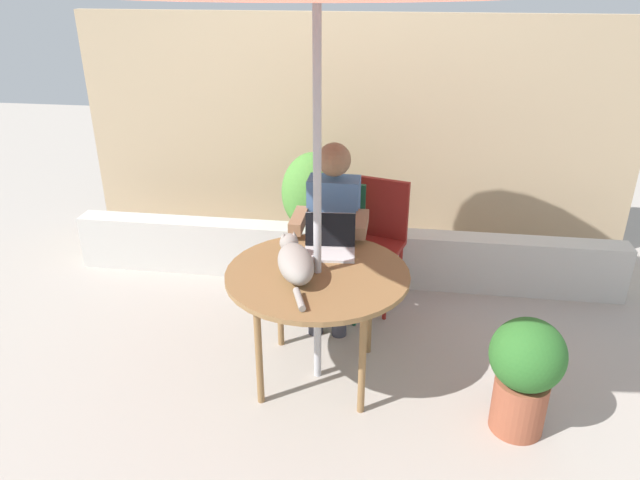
{
  "coord_description": "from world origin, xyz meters",
  "views": [
    {
      "loc": [
        0.43,
        -2.88,
        2.26
      ],
      "look_at": [
        0.0,
        0.1,
        0.86
      ],
      "focal_mm": 33.03,
      "sensor_mm": 36.0,
      "label": 1
    }
  ],
  "objects_px": {
    "chair_empty": "(376,232)",
    "laptop": "(330,241)",
    "chair_occupied": "(335,238)",
    "potted_plant_by_chair": "(314,202)",
    "cat": "(295,262)",
    "potted_plant_near_fence": "(525,370)",
    "patio_table": "(317,281)",
    "person_seated": "(332,225)"
  },
  "relations": [
    {
      "from": "chair_occupied",
      "to": "cat",
      "type": "distance_m",
      "value": 0.93
    },
    {
      "from": "chair_empty",
      "to": "laptop",
      "type": "xyz_separation_m",
      "value": [
        -0.25,
        -0.7,
        0.24
      ]
    },
    {
      "from": "patio_table",
      "to": "chair_empty",
      "type": "height_order",
      "value": "chair_empty"
    },
    {
      "from": "potted_plant_by_chair",
      "to": "cat",
      "type": "bearing_deg",
      "value": -85.1
    },
    {
      "from": "patio_table",
      "to": "potted_plant_by_chair",
      "type": "bearing_deg",
      "value": 99.5
    },
    {
      "from": "potted_plant_near_fence",
      "to": "cat",
      "type": "bearing_deg",
      "value": 169.14
    },
    {
      "from": "cat",
      "to": "potted_plant_near_fence",
      "type": "relative_size",
      "value": 0.95
    },
    {
      "from": "chair_empty",
      "to": "potted_plant_by_chair",
      "type": "relative_size",
      "value": 0.96
    },
    {
      "from": "laptop",
      "to": "cat",
      "type": "bearing_deg",
      "value": -114.27
    },
    {
      "from": "laptop",
      "to": "potted_plant_by_chair",
      "type": "xyz_separation_m",
      "value": [
        -0.28,
        1.22,
        -0.23
      ]
    },
    {
      "from": "cat",
      "to": "potted_plant_near_fence",
      "type": "xyz_separation_m",
      "value": [
        1.24,
        -0.24,
        -0.42
      ]
    },
    {
      "from": "chair_empty",
      "to": "patio_table",
      "type": "bearing_deg",
      "value": -105.9
    },
    {
      "from": "cat",
      "to": "potted_plant_by_chair",
      "type": "distance_m",
      "value": 1.58
    },
    {
      "from": "laptop",
      "to": "potted_plant_by_chair",
      "type": "relative_size",
      "value": 0.34
    },
    {
      "from": "chair_empty",
      "to": "chair_occupied",
      "type": "bearing_deg",
      "value": -152.26
    },
    {
      "from": "laptop",
      "to": "potted_plant_near_fence",
      "type": "distance_m",
      "value": 1.29
    },
    {
      "from": "person_seated",
      "to": "potted_plant_near_fence",
      "type": "bearing_deg",
      "value": -40.79
    },
    {
      "from": "patio_table",
      "to": "cat",
      "type": "bearing_deg",
      "value": -154.56
    },
    {
      "from": "potted_plant_near_fence",
      "to": "potted_plant_by_chair",
      "type": "height_order",
      "value": "potted_plant_by_chair"
    },
    {
      "from": "chair_occupied",
      "to": "potted_plant_near_fence",
      "type": "distance_m",
      "value": 1.6
    },
    {
      "from": "chair_occupied",
      "to": "laptop",
      "type": "height_order",
      "value": "laptop"
    },
    {
      "from": "cat",
      "to": "chair_empty",
      "type": "bearing_deg",
      "value": 69.07
    },
    {
      "from": "chair_occupied",
      "to": "laptop",
      "type": "xyz_separation_m",
      "value": [
        0.03,
        -0.56,
        0.24
      ]
    },
    {
      "from": "chair_occupied",
      "to": "chair_empty",
      "type": "relative_size",
      "value": 1.0
    },
    {
      "from": "patio_table",
      "to": "chair_empty",
      "type": "bearing_deg",
      "value": 74.1
    },
    {
      "from": "chair_occupied",
      "to": "cat",
      "type": "xyz_separation_m",
      "value": [
        -0.12,
        -0.89,
        0.26
      ]
    },
    {
      "from": "person_seated",
      "to": "potted_plant_near_fence",
      "type": "distance_m",
      "value": 1.52
    },
    {
      "from": "chair_occupied",
      "to": "potted_plant_near_fence",
      "type": "xyz_separation_m",
      "value": [
        1.12,
        -1.13,
        -0.16
      ]
    },
    {
      "from": "laptop",
      "to": "patio_table",
      "type": "bearing_deg",
      "value": -96.86
    },
    {
      "from": "chair_occupied",
      "to": "potted_plant_by_chair",
      "type": "relative_size",
      "value": 0.96
    },
    {
      "from": "chair_empty",
      "to": "cat",
      "type": "distance_m",
      "value": 1.14
    },
    {
      "from": "chair_occupied",
      "to": "person_seated",
      "type": "relative_size",
      "value": 0.73
    },
    {
      "from": "person_seated",
      "to": "laptop",
      "type": "xyz_separation_m",
      "value": [
        0.03,
        -0.4,
        0.07
      ]
    },
    {
      "from": "chair_empty",
      "to": "person_seated",
      "type": "height_order",
      "value": "person_seated"
    },
    {
      "from": "laptop",
      "to": "cat",
      "type": "height_order",
      "value": "laptop"
    },
    {
      "from": "chair_occupied",
      "to": "chair_empty",
      "type": "height_order",
      "value": "same"
    },
    {
      "from": "chair_empty",
      "to": "potted_plant_near_fence",
      "type": "distance_m",
      "value": 1.54
    },
    {
      "from": "laptop",
      "to": "cat",
      "type": "xyz_separation_m",
      "value": [
        -0.15,
        -0.33,
        0.02
      ]
    },
    {
      "from": "chair_occupied",
      "to": "potted_plant_by_chair",
      "type": "distance_m",
      "value": 0.71
    },
    {
      "from": "chair_occupied",
      "to": "person_seated",
      "type": "distance_m",
      "value": 0.23
    },
    {
      "from": "patio_table",
      "to": "potted_plant_near_fence",
      "type": "bearing_deg",
      "value": -14.65
    },
    {
      "from": "chair_empty",
      "to": "potted_plant_near_fence",
      "type": "bearing_deg",
      "value": -56.49
    }
  ]
}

